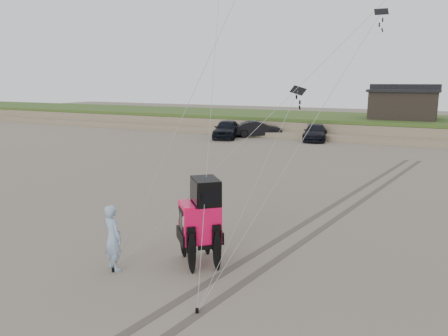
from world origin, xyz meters
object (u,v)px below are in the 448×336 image
(truck_a, at_px, (227,129))
(truck_c, at_px, (315,133))
(man, at_px, (113,238))
(jeep, at_px, (200,230))
(cabin, at_px, (404,103))
(truck_b, at_px, (258,129))

(truck_a, bearing_deg, truck_c, -0.91)
(truck_c, xyz_separation_m, man, (2.43, -30.17, 0.24))
(jeep, bearing_deg, cabin, 133.57)
(truck_c, bearing_deg, man, -97.64)
(man, bearing_deg, cabin, -76.58)
(jeep, bearing_deg, truck_b, 156.78)
(cabin, relative_size, man, 3.32)
(truck_b, xyz_separation_m, man, (8.19, -30.32, 0.20))
(truck_b, distance_m, jeep, 30.54)
(cabin, distance_m, truck_c, 10.06)
(cabin, height_order, jeep, cabin)
(truck_a, bearing_deg, cabin, 15.69)
(jeep, relative_size, man, 2.88)
(man, bearing_deg, truck_b, -54.83)
(cabin, xyz_separation_m, jeep, (-2.35, -35.67, -2.21))
(truck_a, height_order, truck_b, truck_a)
(truck_a, relative_size, truck_c, 1.03)
(truck_c, height_order, jeep, jeep)
(cabin, distance_m, truck_a, 17.54)
(jeep, bearing_deg, truck_a, 162.44)
(truck_a, bearing_deg, jeep, -81.21)
(jeep, bearing_deg, truck_c, 146.09)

